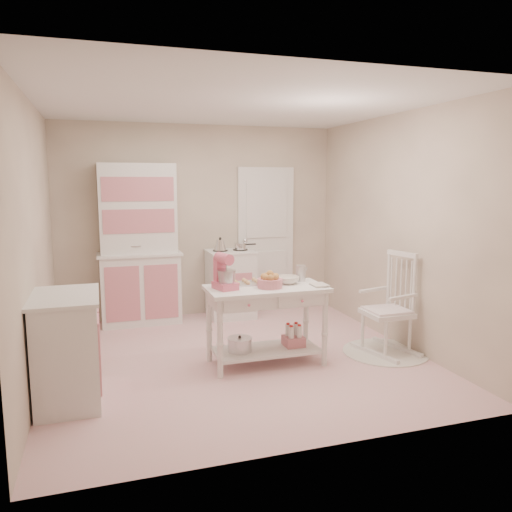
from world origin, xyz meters
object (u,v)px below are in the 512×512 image
Objects in this scene: stand_mixer at (225,272)px; bread_basket at (270,283)px; stove at (231,283)px; base_cabinet at (68,348)px; rocking_chair at (387,303)px; hutch at (139,244)px; work_table at (266,325)px.

stand_mixer is 0.46m from bread_basket.
bread_basket is (-0.09, -1.89, 0.39)m from stove.
base_cabinet is 0.84× the size of rocking_chair.
stand_mixer is at bearing 13.29° from base_cabinet.
hutch is 2.24m from bread_basket.
base_cabinet is 3.22m from rocking_chair.
work_table is (1.87, 0.32, -0.06)m from base_cabinet.
work_table is 3.53× the size of stand_mixer.
stove is 1.93m from bread_basket.
hutch is 1.73× the size of work_table.
base_cabinet is at bearing -132.51° from stove.
stand_mixer is (-0.53, -1.82, 0.51)m from stove.
stove is 2.71× the size of stand_mixer.
base_cabinet is 1.58m from stand_mixer.
hutch reaches higher than stove.
work_table is 0.71m from stand_mixer.
stove reaches higher than work_table.
base_cabinet is 1.90m from work_table.
hutch is at bearing 177.61° from stove.
hutch is 1.33m from stove.
hutch is 2.26× the size of base_cabinet.
bread_basket is at bearing 8.22° from base_cabinet.
rocking_chair reaches higher than bread_basket.
stand_mixer is at bearing -106.27° from stove.
rocking_chair is 4.40× the size of bread_basket.
base_cabinet is at bearing -109.52° from hutch.
stove is at bearing 58.38° from stand_mixer.
stove reaches higher than bread_basket.
rocking_chair is at bearing -39.26° from hutch.
stand_mixer reaches higher than base_cabinet.
bread_basket is at bearing -68.20° from work_table.
stove is at bearing 86.52° from work_table.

